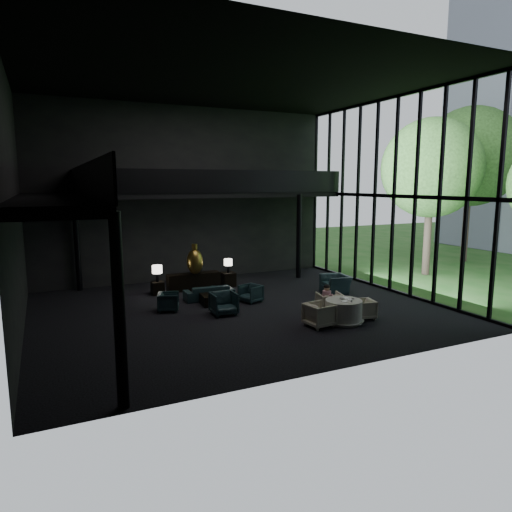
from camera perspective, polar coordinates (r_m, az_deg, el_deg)
name	(u,v)px	position (r m, az deg, el deg)	size (l,w,h in m)	color
floor	(240,309)	(16.63, -2.07, -6.70)	(14.00, 12.00, 0.02)	black
ceiling	(238,78)	(16.38, -2.25, 21.34)	(14.00, 12.00, 0.02)	black
wall_back	(189,195)	(21.66, -8.42, 7.61)	(14.00, 0.04, 8.00)	black
wall_front	(340,206)	(10.75, 10.50, 6.14)	(14.00, 0.04, 8.00)	black
wall_left	(12,202)	(14.76, -28.19, 5.99)	(0.04, 12.00, 8.00)	black
curtain_wall	(394,196)	(19.79, 16.86, 7.19)	(0.20, 12.00, 8.00)	black
mezzanine_left	(51,201)	(14.75, -24.29, 6.26)	(2.00, 12.00, 0.25)	black
mezzanine_back	(216,195)	(21.03, -4.99, 7.63)	(12.00, 2.00, 0.25)	black
railing_left	(86,181)	(14.79, -20.53, 8.82)	(0.06, 12.00, 1.00)	black
railing_back	(224,181)	(20.09, -4.02, 9.29)	(12.00, 0.06, 1.00)	black
column_sw	(119,313)	(9.46, -16.73, -6.78)	(0.24, 0.24, 4.00)	black
column_nw	(77,244)	(20.63, -21.46, 1.43)	(0.24, 0.24, 4.00)	black
column_ne	(299,237)	(21.90, 5.38, 2.44)	(0.24, 0.24, 4.00)	black
tree_near	(431,168)	(24.04, 21.09, 10.19)	(4.80, 4.80, 7.65)	#382D23
tree_far	(471,157)	(29.12, 25.26, 11.13)	(5.60, 5.60, 8.80)	#382D23
console	(194,281)	(19.76, -7.80, -3.16)	(2.27, 0.52, 0.72)	black
bronze_urn	(195,261)	(19.36, -7.65, -0.66)	(0.69, 0.69, 1.28)	olive
side_table_left	(158,288)	(19.19, -12.19, -3.93)	(0.48, 0.48, 0.53)	black
table_lamp_left	(157,270)	(19.02, -12.25, -1.73)	(0.41, 0.41, 0.68)	black
side_table_right	(228,279)	(20.28, -3.47, -2.92)	(0.56, 0.56, 0.61)	black
table_lamp_right	(228,263)	(20.15, -3.50, -0.85)	(0.36, 0.36, 0.61)	black
sofa	(209,291)	(18.06, -5.90, -4.32)	(1.79, 0.52, 0.70)	black
lounge_armchair_west	(169,301)	(16.65, -10.88, -5.60)	(0.68, 0.63, 0.70)	black
lounge_armchair_east	(251,293)	(17.55, -0.67, -4.64)	(0.70, 0.65, 0.72)	#172A38
lounge_armchair_south	(224,301)	(15.93, -4.06, -5.62)	(0.94, 0.88, 0.97)	black
window_armchair	(336,280)	(19.27, 9.92, -3.02)	(1.20, 0.78, 1.05)	black
coffee_table	(213,299)	(17.34, -5.39, -5.41)	(0.87, 0.87, 0.39)	black
dining_table	(343,313)	(15.34, 10.87, -6.96)	(1.36, 1.36, 0.75)	white
dining_chair_north	(330,302)	(16.17, 9.20, -5.65)	(0.86, 0.81, 0.88)	#B6AB9A
dining_chair_east	(363,309)	(15.88, 13.25, -6.44)	(0.65, 0.61, 0.67)	beige
dining_chair_west	(320,313)	(14.76, 7.95, -7.03)	(0.87, 0.82, 0.90)	beige
child	(327,294)	(15.90, 8.84, -4.69)	(0.30, 0.30, 0.64)	#C877A4
plate_a	(344,301)	(15.06, 10.97, -5.57)	(0.22, 0.22, 0.01)	white
plate_b	(346,298)	(15.45, 11.19, -5.19)	(0.25, 0.25, 0.02)	white
saucer	(349,300)	(15.29, 11.55, -5.37)	(0.14, 0.14, 0.01)	white
coffee_cup	(353,298)	(15.33, 12.00, -5.19)	(0.09, 0.09, 0.07)	white
cereal_bowl	(342,298)	(15.31, 10.66, -5.18)	(0.16, 0.16, 0.08)	white
cream_pot	(352,301)	(15.01, 11.86, -5.52)	(0.07, 0.07, 0.08)	#99999E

